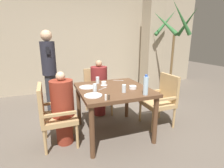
{
  "coord_description": "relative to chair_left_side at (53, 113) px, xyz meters",
  "views": [
    {
      "loc": [
        -0.92,
        -2.42,
        1.53
      ],
      "look_at": [
        0.0,
        0.05,
        0.82
      ],
      "focal_mm": 28.0,
      "sensor_mm": 36.0,
      "label": 1
    }
  ],
  "objects": [
    {
      "name": "standing_host",
      "position": [
        0.01,
        1.33,
        0.41
      ],
      "size": [
        0.28,
        0.32,
        1.67
      ],
      "color": "#2D2D33",
      "rests_on": "ground_plane"
    },
    {
      "name": "diner_in_far_chair",
      "position": [
        0.91,
        0.78,
        0.08
      ],
      "size": [
        0.32,
        0.32,
        1.11
      ],
      "color": "maroon",
      "rests_on": "ground_plane"
    },
    {
      "name": "plate_main_right",
      "position": [
        0.52,
        -0.26,
        0.29
      ],
      "size": [
        0.24,
        0.24,
        0.01
      ],
      "color": "white",
      "rests_on": "dining_table"
    },
    {
      "name": "plate_main_left",
      "position": [
        0.54,
        0.17,
        0.29
      ],
      "size": [
        0.24,
        0.24,
        0.01
      ],
      "color": "white",
      "rests_on": "dining_table"
    },
    {
      "name": "diner_in_left_chair",
      "position": [
        0.14,
        0.0,
        0.06
      ],
      "size": [
        0.32,
        0.32,
        1.08
      ],
      "color": "maroon",
      "rests_on": "ground_plane"
    },
    {
      "name": "chair_left_side",
      "position": [
        0.0,
        0.0,
        0.0
      ],
      "size": [
        0.49,
        0.49,
        0.91
      ],
      "color": "tan",
      "rests_on": "ground_plane"
    },
    {
      "name": "glass_tall_near",
      "position": [
        0.97,
        -0.26,
        0.34
      ],
      "size": [
        0.06,
        0.06,
        0.11
      ],
      "color": "silver",
      "rests_on": "dining_table"
    },
    {
      "name": "pepper_shaker",
      "position": [
        0.67,
        -0.47,
        0.32
      ],
      "size": [
        0.03,
        0.03,
        0.07
      ],
      "color": "#4C3D2D",
      "rests_on": "dining_table"
    },
    {
      "name": "potted_palm",
      "position": [
        3.0,
        1.26,
        0.41
      ],
      "size": [
        0.91,
        0.87,
        2.36
      ],
      "color": "brown",
      "rests_on": "ground_plane"
    },
    {
      "name": "wall_back",
      "position": [
        0.91,
        2.69,
        0.91
      ],
      "size": [
        8.0,
        0.06,
        2.8
      ],
      "color": "tan",
      "rests_on": "ground_plane"
    },
    {
      "name": "pillar_stone",
      "position": [
        2.84,
        1.97,
        0.86
      ],
      "size": [
        0.46,
        0.46,
        2.7
      ],
      "color": "tan",
      "rests_on": "ground_plane"
    },
    {
      "name": "chair_right_side",
      "position": [
        1.82,
        0.0,
        0.0
      ],
      "size": [
        0.49,
        0.49,
        0.91
      ],
      "color": "tan",
      "rests_on": "ground_plane"
    },
    {
      "name": "knife_beside_plate",
      "position": [
        0.75,
        0.02,
        0.28
      ],
      "size": [
        0.17,
        0.12,
        0.0
      ],
      "color": "silver",
      "rests_on": "dining_table"
    },
    {
      "name": "salt_shaker",
      "position": [
        0.63,
        -0.47,
        0.32
      ],
      "size": [
        0.03,
        0.03,
        0.07
      ],
      "color": "white",
      "rests_on": "dining_table"
    },
    {
      "name": "chair_far_side",
      "position": [
        0.91,
        0.92,
        0.0
      ],
      "size": [
        0.49,
        0.49,
        0.91
      ],
      "color": "tan",
      "rests_on": "ground_plane"
    },
    {
      "name": "bowl_small",
      "position": [
        1.17,
        -0.14,
        0.3
      ],
      "size": [
        0.11,
        0.11,
        0.05
      ],
      "color": "white",
      "rests_on": "dining_table"
    },
    {
      "name": "water_bottle",
      "position": [
        1.2,
        -0.46,
        0.41
      ],
      "size": [
        0.07,
        0.07,
        0.28
      ],
      "color": "silver",
      "rests_on": "dining_table"
    },
    {
      "name": "fork_beside_plate",
      "position": [
        1.19,
        0.41,
        0.28
      ],
      "size": [
        0.17,
        0.1,
        0.0
      ],
      "color": "silver",
      "rests_on": "dining_table"
    },
    {
      "name": "ground_plane",
      "position": [
        0.91,
        0.0,
        -0.49
      ],
      "size": [
        16.0,
        16.0,
        0.0
      ],
      "primitive_type": "plane",
      "color": "#60564C"
    },
    {
      "name": "glass_tall_far",
      "position": [
        0.76,
        0.36,
        0.34
      ],
      "size": [
        0.06,
        0.06,
        0.11
      ],
      "color": "silver",
      "rests_on": "dining_table"
    },
    {
      "name": "dining_table",
      "position": [
        0.91,
        0.0,
        0.18
      ],
      "size": [
        1.06,
        1.09,
        0.77
      ],
      "color": "brown",
      "rests_on": "ground_plane"
    },
    {
      "name": "glass_tall_mid",
      "position": [
        0.6,
        -0.07,
        0.34
      ],
      "size": [
        0.06,
        0.06,
        0.11
      ],
      "color": "silver",
      "rests_on": "dining_table"
    },
    {
      "name": "teacup_with_saucer",
      "position": [
        0.82,
        0.2,
        0.31
      ],
      "size": [
        0.11,
        0.11,
        0.06
      ],
      "color": "white",
      "rests_on": "dining_table"
    }
  ]
}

